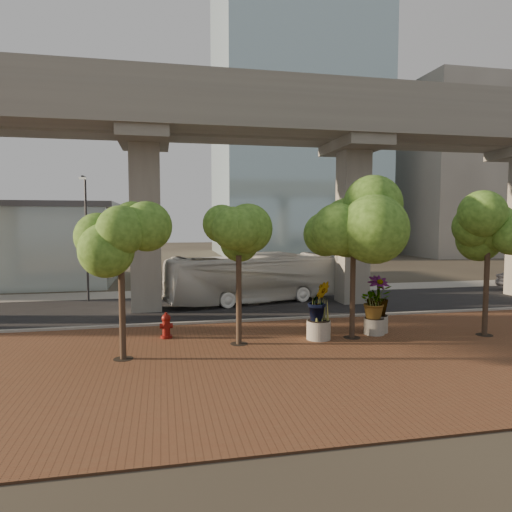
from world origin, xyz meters
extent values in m
plane|color=#322C25|center=(0.00, 0.00, 0.00)|extent=(160.00, 160.00, 0.00)
cube|color=brown|center=(0.00, -8.00, 0.03)|extent=(70.00, 13.00, 0.06)
cube|color=black|center=(0.00, 2.00, 0.02)|extent=(90.00, 8.00, 0.04)
cube|color=#99958E|center=(0.00, -2.00, 0.08)|extent=(70.00, 0.25, 0.16)
cube|color=#99958E|center=(0.00, 7.50, 0.03)|extent=(90.00, 3.00, 0.06)
cube|color=gray|center=(0.00, 0.40, 10.50)|extent=(72.00, 2.40, 1.80)
cube|color=gray|center=(0.00, 3.60, 10.50)|extent=(72.00, 2.40, 1.80)
cube|color=gray|center=(0.00, -0.70, 11.90)|extent=(72.00, 0.12, 1.00)
cube|color=gray|center=(0.00, 4.70, 11.90)|extent=(72.00, 0.12, 1.00)
cube|color=#A8A297|center=(38.00, 36.00, 12.00)|extent=(18.00, 16.00, 24.00)
imported|color=silver|center=(0.15, 3.08, 1.47)|extent=(10.81, 4.68, 2.93)
cylinder|color=maroon|center=(-5.03, -4.39, 0.11)|extent=(0.48, 0.48, 0.11)
cylinder|color=maroon|center=(-5.03, -4.39, 0.50)|extent=(0.32, 0.32, 0.77)
sphere|color=maroon|center=(-5.03, -4.39, 0.89)|extent=(0.37, 0.37, 0.37)
cylinder|color=maroon|center=(-5.03, -4.39, 1.06)|extent=(0.11, 0.11, 0.13)
cylinder|color=maroon|center=(-5.03, -4.39, 0.57)|extent=(0.53, 0.21, 0.21)
cylinder|color=#A3A094|center=(3.74, -5.57, 0.40)|extent=(0.88, 0.88, 0.69)
imported|color=#315817|center=(3.74, -5.57, 1.48)|extent=(1.96, 1.96, 1.47)
cylinder|color=#A9A199|center=(4.03, -5.24, 0.43)|extent=(0.94, 0.94, 0.73)
imported|color=#315817|center=(4.03, -5.24, 1.66)|extent=(2.31, 2.31, 1.73)
cylinder|color=gray|center=(1.12, -5.87, 0.44)|extent=(0.99, 0.99, 0.77)
imported|color=#315817|center=(1.12, -5.87, 1.65)|extent=(2.20, 2.20, 1.65)
cylinder|color=#453527|center=(-6.56, -7.04, 1.69)|extent=(0.22, 0.22, 3.26)
cylinder|color=black|center=(-6.56, -7.04, 0.07)|extent=(0.70, 0.70, 0.01)
cylinder|color=#453527|center=(-2.22, -5.93, 1.82)|extent=(0.22, 0.22, 3.52)
cylinder|color=black|center=(-2.22, -5.93, 0.07)|extent=(0.70, 0.70, 0.01)
cylinder|color=#453527|center=(2.57, -5.92, 1.87)|extent=(0.22, 0.22, 3.62)
cylinder|color=black|center=(2.57, -5.92, 0.07)|extent=(0.70, 0.70, 0.01)
cylinder|color=#453527|center=(8.28, -6.68, 1.83)|extent=(0.22, 0.22, 3.55)
cylinder|color=black|center=(8.28, -6.68, 0.07)|extent=(0.70, 0.70, 0.01)
cylinder|color=#2A2B2F|center=(-9.59, 5.50, 3.75)|extent=(0.13, 0.13, 7.43)
cube|color=#2A2B2F|center=(-9.59, 5.04, 7.47)|extent=(0.14, 0.93, 0.14)
cube|color=silver|center=(-9.59, 4.57, 7.37)|extent=(0.37, 0.19, 0.11)
cylinder|color=#2B2B30|center=(8.41, 6.64, 4.30)|extent=(0.15, 0.15, 8.53)
cube|color=#2B2B30|center=(8.41, 6.10, 8.57)|extent=(0.16, 1.07, 0.16)
cube|color=silver|center=(8.41, 5.57, 8.46)|extent=(0.43, 0.21, 0.13)
camera|label=1|loc=(-5.16, -23.44, 4.95)|focal=32.00mm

